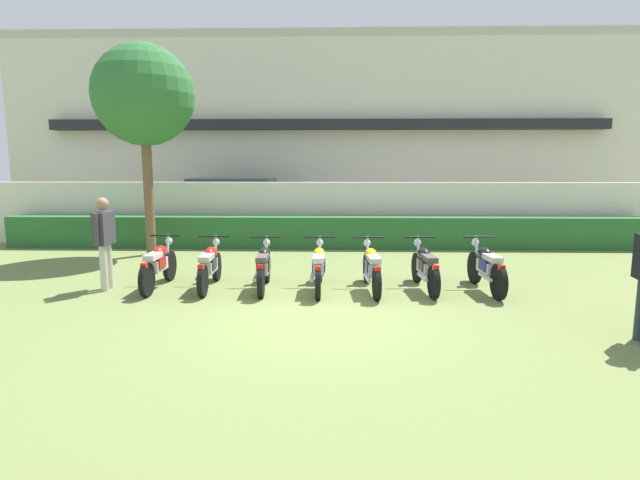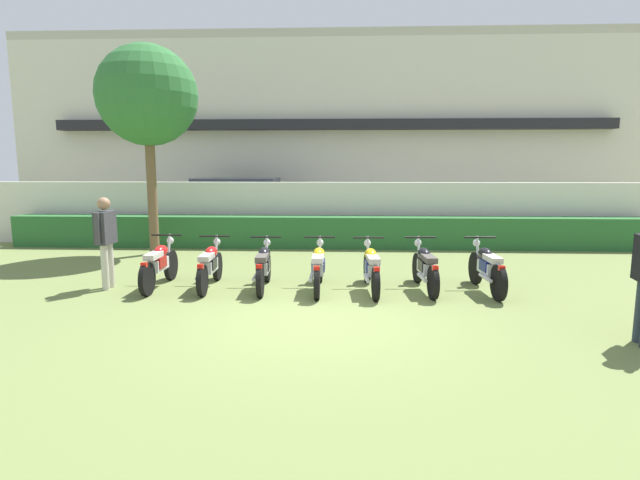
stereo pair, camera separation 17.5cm
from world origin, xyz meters
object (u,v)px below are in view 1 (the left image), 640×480
motorcycle_in_row_1 (210,266)px  inspector_person (104,235)px  motorcycle_in_row_6 (486,267)px  motorcycle_in_row_3 (319,267)px  tree_near_inspector (144,96)px  motorcycle_in_row_5 (425,267)px  motorcycle_in_row_4 (372,267)px  motorcycle_in_row_0 (158,265)px  motorcycle_in_row_2 (264,266)px  parked_car (237,207)px

motorcycle_in_row_1 → inspector_person: (-1.92, -0.14, 0.59)m
motorcycle_in_row_6 → inspector_person: (-7.08, -0.06, 0.58)m
motorcycle_in_row_3 → tree_near_inspector: bearing=50.7°
motorcycle_in_row_3 → motorcycle_in_row_5: (1.98, 0.06, 0.00)m
motorcycle_in_row_3 → motorcycle_in_row_4: motorcycle_in_row_3 is taller
motorcycle_in_row_0 → motorcycle_in_row_5: 5.03m
motorcycle_in_row_1 → motorcycle_in_row_5: motorcycle_in_row_5 is taller
motorcycle_in_row_1 → motorcycle_in_row_0: bearing=88.6°
motorcycle_in_row_1 → motorcycle_in_row_2: 1.04m
motorcycle_in_row_0 → motorcycle_in_row_4: (4.03, -0.09, -0.01)m
motorcycle_in_row_5 → inspector_person: inspector_person is taller
parked_car → motorcycle_in_row_4: (3.91, -7.46, -0.49)m
motorcycle_in_row_6 → tree_near_inspector: bearing=61.1°
motorcycle_in_row_2 → motorcycle_in_row_6: bearing=-92.9°
parked_car → inspector_person: parked_car is taller
motorcycle_in_row_6 → motorcycle_in_row_2: bearing=86.4°
motorcycle_in_row_2 → motorcycle_in_row_4: (2.01, -0.05, -0.00)m
tree_near_inspector → motorcycle_in_row_6: 9.14m
motorcycle_in_row_0 → tree_near_inspector: bearing=22.0°
motorcycle_in_row_1 → motorcycle_in_row_6: bearing=-93.0°
tree_near_inspector → motorcycle_in_row_1: 5.60m
tree_near_inspector → motorcycle_in_row_5: size_ratio=2.86×
parked_car → motorcycle_in_row_1: (0.86, -7.35, -0.50)m
parked_car → motorcycle_in_row_0: 7.38m
motorcycle_in_row_3 → motorcycle_in_row_4: size_ratio=1.00×
motorcycle_in_row_3 → motorcycle_in_row_6: size_ratio=1.02×
parked_car → motorcycle_in_row_1: size_ratio=2.43×
tree_near_inspector → motorcycle_in_row_3: 6.80m
motorcycle_in_row_0 → inspector_person: inspector_person is taller
motorcycle_in_row_0 → inspector_person: bearing=97.9°
motorcycle_in_row_0 → motorcycle_in_row_6: 6.14m
motorcycle_in_row_0 → motorcycle_in_row_4: motorcycle_in_row_0 is taller
tree_near_inspector → motorcycle_in_row_4: 7.49m
tree_near_inspector → motorcycle_in_row_4: bearing=-33.8°
motorcycle_in_row_4 → motorcycle_in_row_6: (2.12, 0.03, 0.01)m
motorcycle_in_row_1 → motorcycle_in_row_5: bearing=-92.4°
parked_car → motorcycle_in_row_5: size_ratio=2.43×
motorcycle_in_row_0 → motorcycle_in_row_2: size_ratio=1.05×
motorcycle_in_row_0 → motorcycle_in_row_6: bearing=-90.7°
parked_car → motorcycle_in_row_1: bearing=-82.9°
motorcycle_in_row_2 → motorcycle_in_row_1: bearing=84.2°
motorcycle_in_row_0 → motorcycle_in_row_1: 0.98m
motorcycle_in_row_6 → motorcycle_in_row_4: bearing=87.4°
tree_near_inspector → parked_car: bearing=67.7°
motorcycle_in_row_5 → tree_near_inspector: bearing=57.2°
motorcycle_in_row_2 → motorcycle_in_row_6: motorcycle_in_row_6 is taller
motorcycle_in_row_3 → inspector_person: bearing=90.6°
motorcycle_in_row_4 → motorcycle_in_row_0: bearing=85.2°
motorcycle_in_row_0 → motorcycle_in_row_2: motorcycle_in_row_0 is taller
tree_near_inspector → motorcycle_in_row_0: 5.25m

